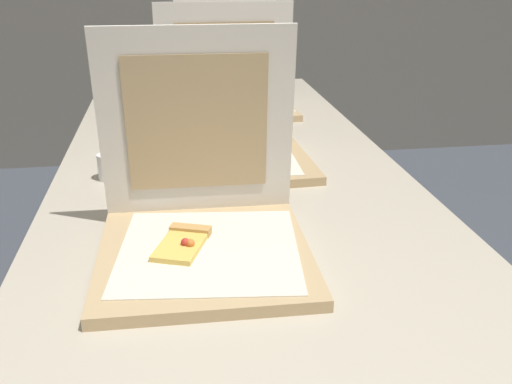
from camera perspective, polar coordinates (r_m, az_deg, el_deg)
table at (r=1.39m, az=-1.95°, el=-1.04°), size 0.89×2.49×0.73m
pizza_box_front at (r=1.06m, az=-5.33°, el=-3.16°), size 0.39×0.39×0.40m
pizza_box_middle at (r=1.54m, az=-2.27°, el=5.26°), size 0.39×0.40×0.40m
pizza_box_back at (r=2.09m, az=-2.20°, el=9.83°), size 0.40×0.41×0.40m
cup_white_mid at (r=1.46m, az=-14.44°, el=2.45°), size 0.05×0.05×0.06m
cup_white_far at (r=1.77m, az=-8.72°, el=6.43°), size 0.05×0.05×0.06m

